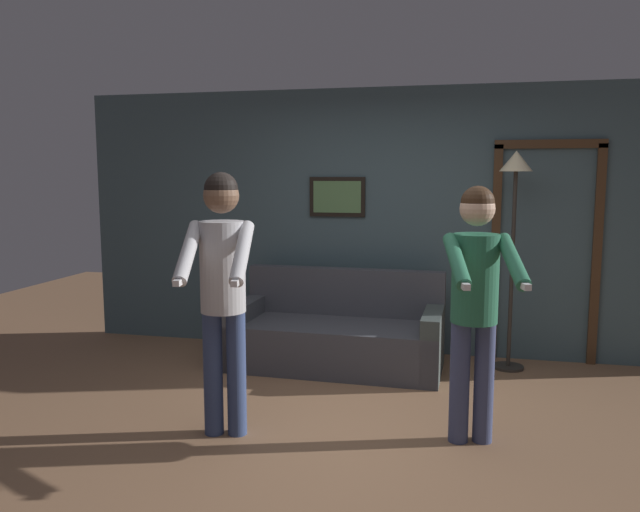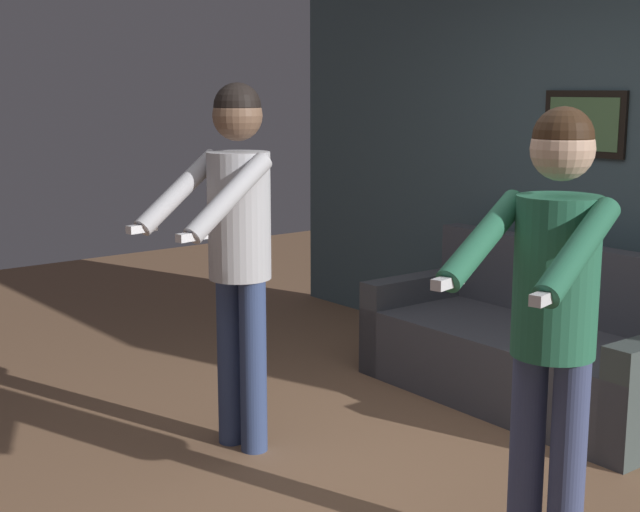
# 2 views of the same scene
# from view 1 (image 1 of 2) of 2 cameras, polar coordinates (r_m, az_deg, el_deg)

# --- Properties ---
(ground_plane) EXTENTS (12.00, 12.00, 0.00)m
(ground_plane) POSITION_cam_1_polar(r_m,az_deg,el_deg) (4.44, 3.25, -15.96)
(ground_plane) COLOR #936A4B
(back_wall_assembly) EXTENTS (6.40, 0.10, 2.60)m
(back_wall_assembly) POSITION_cam_1_polar(r_m,az_deg,el_deg) (6.19, 6.78, 3.12)
(back_wall_assembly) COLOR #455C65
(back_wall_assembly) RESTS_ON ground_plane
(couch) EXTENTS (1.92, 0.90, 0.87)m
(couch) POSITION_cam_1_polar(r_m,az_deg,el_deg) (5.80, 1.63, -7.39)
(couch) COLOR #464850
(couch) RESTS_ON ground_plane
(torchiere_lamp) EXTENTS (0.29, 0.29, 1.97)m
(torchiere_lamp) POSITION_cam_1_polar(r_m,az_deg,el_deg) (5.80, 17.39, 5.31)
(torchiere_lamp) COLOR #332D28
(torchiere_lamp) RESTS_ON ground_plane
(person_standing_left) EXTENTS (0.51, 0.69, 1.78)m
(person_standing_left) POSITION_cam_1_polar(r_m,az_deg,el_deg) (4.17, -8.93, -1.98)
(person_standing_left) COLOR #354674
(person_standing_left) RESTS_ON ground_plane
(person_standing_right) EXTENTS (0.53, 0.71, 1.69)m
(person_standing_right) POSITION_cam_1_polar(r_m,az_deg,el_deg) (4.13, 14.03, -3.07)
(person_standing_right) COLOR #404A73
(person_standing_right) RESTS_ON ground_plane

